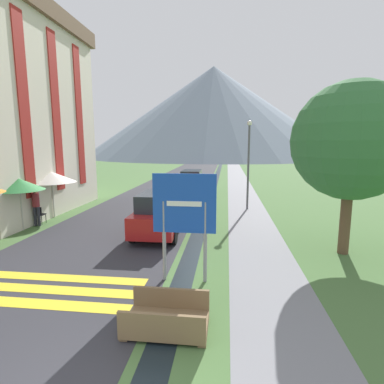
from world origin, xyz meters
TOP-DOWN VIEW (x-y plane):
  - ground_plane at (0.00, 20.00)m, footprint 160.00×160.00m
  - road at (-2.50, 30.00)m, footprint 6.40×60.00m
  - footpath at (3.60, 30.00)m, footprint 2.20×60.00m
  - drainage_channel at (1.20, 30.00)m, footprint 0.60×60.00m
  - crosswalk_marking at (-2.50, 3.68)m, footprint 5.44×1.84m
  - mountain_distant at (-2.11, 92.87)m, footprint 78.80×78.80m
  - hotel_building at (-9.40, 12.00)m, footprint 6.07×9.66m
  - road_sign at (1.25, 4.63)m, footprint 1.73×0.11m
  - footbridge at (1.20, 2.36)m, footprint 1.70×1.10m
  - parked_car_near at (-0.40, 8.82)m, footprint 1.83×3.91m
  - parked_car_far at (-0.30, 19.68)m, footprint 1.76×4.32m
  - cafe_chair_middle at (-6.83, 8.55)m, footprint 0.40×0.40m
  - cafe_chair_far_right at (-6.52, 9.81)m, footprint 0.40×0.40m
  - cafe_umbrella_middle_green at (-6.60, 8.74)m, footprint 2.06×2.06m
  - cafe_umbrella_rear_white at (-6.57, 11.14)m, footprint 2.41×2.41m
  - person_seated_far at (-6.95, 8.04)m, footprint 0.32×0.32m
  - person_standing_terrace at (-6.41, 9.48)m, footprint 0.32×0.32m
  - streetlamp at (3.61, 14.40)m, footprint 0.28×0.28m
  - tree_by_path at (6.50, 7.42)m, footprint 3.95×3.95m

SIDE VIEW (x-z plane):
  - ground_plane at x=0.00m, z-range 0.00..0.00m
  - drainage_channel at x=1.20m, z-range 0.00..0.00m
  - road at x=-2.50m, z-range 0.00..0.01m
  - footpath at x=3.60m, z-range 0.00..0.01m
  - crosswalk_marking at x=-2.50m, z-range 0.00..0.01m
  - footbridge at x=1.20m, z-range -0.10..0.55m
  - cafe_chair_middle at x=-6.83m, z-range 0.09..0.94m
  - cafe_chair_far_right at x=-6.52m, z-range 0.09..0.94m
  - person_seated_far at x=-6.95m, z-range 0.06..1.28m
  - parked_car_near at x=-0.40m, z-range 0.00..1.82m
  - parked_car_far at x=-0.30m, z-range 0.00..1.82m
  - person_standing_terrace at x=-6.41m, z-range 0.15..1.92m
  - road_sign at x=1.25m, z-range 0.44..3.47m
  - cafe_umbrella_middle_green at x=-6.60m, z-range 0.90..3.23m
  - cafe_umbrella_rear_white at x=-6.57m, z-range 0.92..3.33m
  - streetlamp at x=3.61m, z-range 0.48..5.60m
  - tree_by_path at x=6.50m, z-range 0.95..6.84m
  - hotel_building at x=-9.40m, z-range 0.43..11.32m
  - mountain_distant at x=-2.11m, z-range 0.00..27.33m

